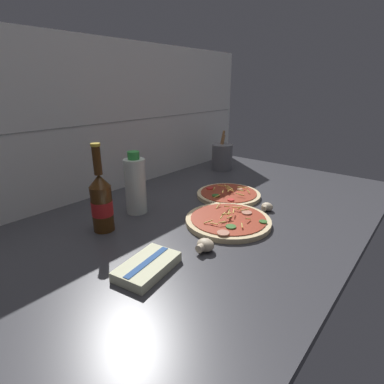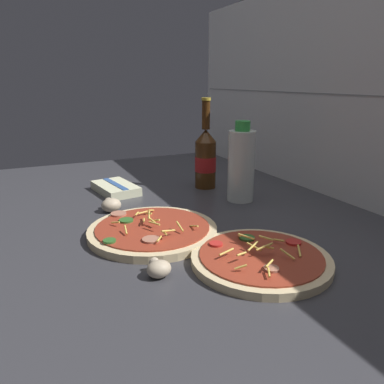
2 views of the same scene
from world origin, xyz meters
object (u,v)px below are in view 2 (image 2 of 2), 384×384
Objects in this scene: beer_bottle at (206,157)px; mushroom_left at (159,268)px; oil_bottle at (241,165)px; dish_towel at (116,188)px; pizza_far at (261,259)px; pizza_near at (153,230)px; mushroom_right at (111,205)px.

beer_bottle reaches higher than mushroom_left.
oil_bottle is 36.67cm from dish_towel.
pizza_far is 0.94× the size of beer_bottle.
oil_bottle is at bearing 10.52° from beer_bottle.
beer_bottle is 27.72cm from dish_towel.
mushroom_left is (16.95, -4.80, 0.50)cm from pizza_near.
beer_bottle is at bearing -169.48° from oil_bottle.
pizza_far is at bearing 33.02° from pizza_near.
oil_bottle reaches higher than pizza_near.
pizza_near is 1.02× the size of beer_bottle.
oil_bottle is at bearing 113.22° from pizza_near.
dish_towel is at bearing -126.48° from oil_bottle.
dish_towel is (-15.74, 4.94, -0.48)cm from mushroom_right.
beer_bottle is at bearing 136.47° from pizza_near.
oil_bottle reaches higher than dish_towel.
mushroom_right is (-17.95, -4.51, 0.76)cm from pizza_near.
mushroom_left is (29.44, -33.91, -8.27)cm from oil_bottle.
mushroom_left is 0.26× the size of dish_towel.
pizza_far reaches higher than dish_towel.
pizza_far is 18.19cm from mushroom_left.
beer_bottle is 1.25× the size of oil_bottle.
beer_bottle is 33.15cm from mushroom_right.
dish_towel is at bearing 179.27° from pizza_near.
pizza_far is at bearing -15.42° from beer_bottle.
beer_bottle reaches higher than dish_towel.
dish_towel is at bearing 174.11° from mushroom_left.
beer_bottle is at bearing 107.53° from mushroom_right.
pizza_far is 1.46× the size of dish_towel.
pizza_near is at bearing -146.98° from pizza_far.
mushroom_left is at bearing -15.80° from pizza_near.
mushroom_left is at bearing -0.47° from mushroom_right.
pizza_near reaches higher than dish_towel.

